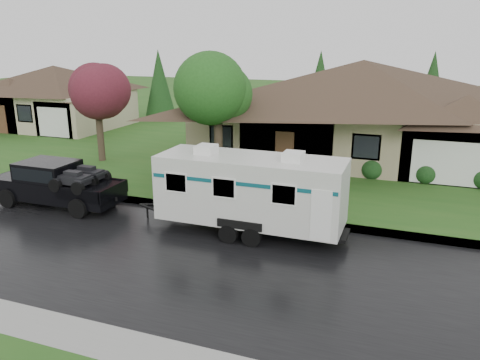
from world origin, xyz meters
TOP-DOWN VIEW (x-y plane):
  - ground at (0.00, 0.00)m, footprint 140.00×140.00m
  - road at (0.00, -2.00)m, footprint 140.00×8.00m
  - curb at (0.00, 2.25)m, footprint 140.00×0.50m
  - lawn at (0.00, 15.00)m, footprint 140.00×26.00m
  - house_main at (2.29, 13.84)m, footprint 19.44×10.80m
  - house_far at (-21.78, 15.85)m, footprint 10.80×8.64m
  - tree_left_green at (-3.89, 6.36)m, footprint 3.83×3.83m
  - tree_red at (-11.72, 7.58)m, footprint 3.25×3.25m
  - shrub_row at (2.00, 9.30)m, footprint 13.60×1.00m
  - pickup_truck at (-9.09, 0.74)m, footprint 5.71×2.17m
  - travel_trailer at (-0.29, 0.74)m, footprint 7.04×2.47m

SIDE VIEW (x-z plane):
  - ground at x=0.00m, z-range 0.00..0.00m
  - road at x=0.00m, z-range 0.00..0.01m
  - curb at x=0.00m, z-range 0.00..0.15m
  - lawn at x=0.00m, z-range 0.00..0.15m
  - shrub_row at x=2.00m, z-range 0.15..1.15m
  - pickup_truck at x=-9.09m, z-range 0.07..1.97m
  - travel_trailer at x=-0.29m, z-range 0.10..3.25m
  - house_far at x=-21.78m, z-range 0.07..5.87m
  - house_main at x=2.29m, z-range 0.14..7.04m
  - tree_red at x=-11.72m, z-range 1.19..6.57m
  - tree_left_green at x=-3.89m, z-range 1.38..7.72m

